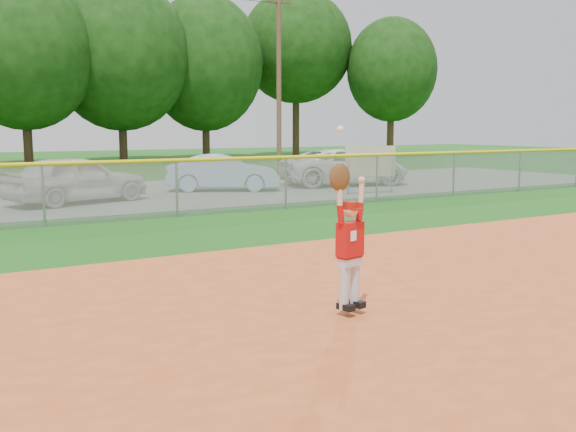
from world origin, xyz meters
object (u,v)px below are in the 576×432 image
(car_white_b, at_px, (345,167))
(sponsor_sign, at_px, (370,163))
(ballplayer, at_px, (348,237))
(car_blue, at_px, (223,173))
(car_white_a, at_px, (77,179))

(car_white_b, relative_size, sponsor_sign, 2.75)
(ballplayer, bearing_deg, car_blue, 70.55)
(sponsor_sign, relative_size, ballplayer, 0.84)
(car_white_a, bearing_deg, ballplayer, 162.89)
(car_white_b, xyz_separation_m, sponsor_sign, (-1.30, -3.34, 0.37))
(car_white_a, distance_m, sponsor_sign, 9.77)
(car_white_a, relative_size, ballplayer, 1.93)
(sponsor_sign, xyz_separation_m, ballplayer, (-9.30, -11.49, -0.11))
(sponsor_sign, bearing_deg, car_blue, 136.19)
(car_white_a, bearing_deg, sponsor_sign, -122.67)
(car_white_a, xyz_separation_m, sponsor_sign, (9.43, -2.53, 0.35))
(sponsor_sign, distance_m, ballplayer, 14.78)
(car_white_a, relative_size, car_white_b, 0.84)
(ballplayer, bearing_deg, car_white_a, 90.56)
(car_white_a, height_order, car_blue, car_white_a)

